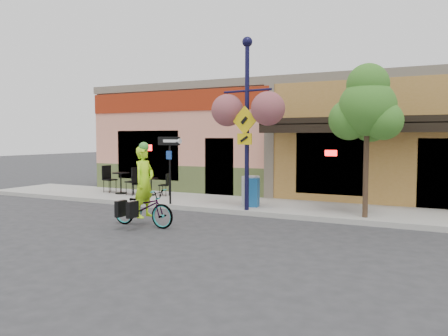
# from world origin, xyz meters

# --- Properties ---
(ground) EXTENTS (90.00, 90.00, 0.00)m
(ground) POSITION_xyz_m (0.00, 0.00, 0.00)
(ground) COLOR #2D2D30
(ground) RESTS_ON ground
(sidewalk) EXTENTS (24.00, 3.00, 0.15)m
(sidewalk) POSITION_xyz_m (0.00, 2.00, 0.07)
(sidewalk) COLOR #9E9B93
(sidewalk) RESTS_ON ground
(curb) EXTENTS (24.00, 0.12, 0.15)m
(curb) POSITION_xyz_m (0.00, 0.55, 0.07)
(curb) COLOR #A8A59E
(curb) RESTS_ON ground
(building) EXTENTS (18.20, 8.20, 4.50)m
(building) POSITION_xyz_m (0.00, 7.50, 2.25)
(building) COLOR #E78F72
(building) RESTS_ON ground
(bicycle) EXTENTS (1.89, 0.70, 0.98)m
(bicycle) POSITION_xyz_m (-2.47, -2.10, 0.49)
(bicycle) COLOR maroon
(bicycle) RESTS_ON ground
(cyclist_rider) EXTENTS (0.46, 0.68, 1.84)m
(cyclist_rider) POSITION_xyz_m (-2.42, -2.10, 0.92)
(cyclist_rider) COLOR #BAFF1A
(cyclist_rider) RESTS_ON ground
(lamp_post) EXTENTS (1.72, 0.91, 5.12)m
(lamp_post) POSITION_xyz_m (-0.70, 0.65, 2.71)
(lamp_post) COLOR #111033
(lamp_post) RESTS_ON sidewalk
(one_way_sign) EXTENTS (0.84, 0.20, 2.19)m
(one_way_sign) POSITION_xyz_m (-3.41, 0.65, 1.25)
(one_way_sign) COLOR black
(one_way_sign) RESTS_ON sidewalk
(cafe_set_left) EXTENTS (1.93, 1.23, 1.07)m
(cafe_set_left) POSITION_xyz_m (-6.55, 2.02, 0.69)
(cafe_set_left) COLOR black
(cafe_set_left) RESTS_ON sidewalk
(cafe_set_right) EXTENTS (1.51, 0.91, 0.85)m
(cafe_set_right) POSITION_xyz_m (-5.23, 2.16, 0.58)
(cafe_set_right) COLOR black
(cafe_set_right) RESTS_ON sidewalk
(newspaper_box_blue) EXTENTS (0.46, 0.42, 0.90)m
(newspaper_box_blue) POSITION_xyz_m (-0.80, 1.33, 0.60)
(newspaper_box_blue) COLOR #195796
(newspaper_box_blue) RESTS_ON sidewalk
(newspaper_box_grey) EXTENTS (0.47, 0.44, 0.94)m
(newspaper_box_grey) POSITION_xyz_m (-0.93, 1.52, 0.62)
(newspaper_box_grey) COLOR #B0B0B0
(newspaper_box_grey) RESTS_ON sidewalk
(street_tree) EXTENTS (1.86, 1.86, 4.19)m
(street_tree) POSITION_xyz_m (2.67, 0.96, 2.25)
(street_tree) COLOR #3D7A26
(street_tree) RESTS_ON sidewalk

